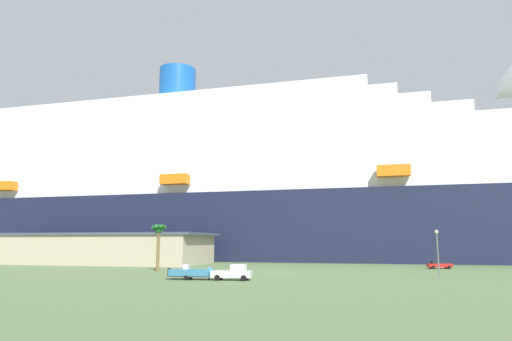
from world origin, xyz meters
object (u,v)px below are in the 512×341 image
at_px(palm_tree, 159,234).
at_px(parked_car_black_coupe, 183,262).
at_px(cruise_ship, 279,193).
at_px(parked_car_red_hatchback, 439,265).
at_px(small_boat_on_trailer, 195,273).
at_px(street_lamp, 437,246).
at_px(pickup_truck, 233,273).

relative_size(palm_tree, parked_car_black_coupe, 1.90).
bearing_deg(cruise_ship, parked_car_red_hatchback, -42.09).
bearing_deg(small_boat_on_trailer, palm_tree, 130.75).
height_order(palm_tree, street_lamp, palm_tree).
distance_m(pickup_truck, parked_car_black_coupe, 41.49).
bearing_deg(cruise_ship, palm_tree, -103.07).
xyz_separation_m(cruise_ship, palm_tree, (-12.84, -55.28, -13.15)).
distance_m(cruise_ship, pickup_truck, 72.96).
xyz_separation_m(small_boat_on_trailer, parked_car_red_hatchback, (38.54, 35.45, -0.13)).
bearing_deg(parked_car_black_coupe, pickup_truck, -57.67).
height_order(cruise_ship, parked_car_red_hatchback, cruise_ship).
bearing_deg(pickup_truck, small_boat_on_trailer, -176.84).
bearing_deg(street_lamp, cruise_ship, 120.61).
bearing_deg(street_lamp, pickup_truck, -158.77).
distance_m(palm_tree, parked_car_black_coupe, 21.30).
height_order(cruise_ship, palm_tree, cruise_ship).
xyz_separation_m(pickup_truck, parked_car_black_coupe, (-22.19, 35.06, -0.21)).
distance_m(cruise_ship, small_boat_on_trailer, 73.04).
height_order(cruise_ship, street_lamp, cruise_ship).
bearing_deg(parked_car_black_coupe, cruise_ship, 65.10).
bearing_deg(parked_car_black_coupe, street_lamp, -24.93).
distance_m(small_boat_on_trailer, parked_car_black_coupe, 39.07).
relative_size(street_lamp, parked_car_red_hatchback, 1.47).
height_order(pickup_truck, street_lamp, street_lamp).
xyz_separation_m(small_boat_on_trailer, parked_car_black_coupe, (-16.60, 35.37, -0.13)).
bearing_deg(pickup_truck, street_lamp, 21.23).
relative_size(pickup_truck, parked_car_black_coupe, 1.26).
relative_size(cruise_ship, parked_car_black_coupe, 66.00).
height_order(cruise_ship, pickup_truck, cruise_ship).
xyz_separation_m(cruise_ship, small_boat_on_trailer, (0.29, -70.52, -19.04)).
bearing_deg(palm_tree, cruise_ship, 76.93).
xyz_separation_m(street_lamp, parked_car_red_hatchback, (3.95, 23.88, -3.88)).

